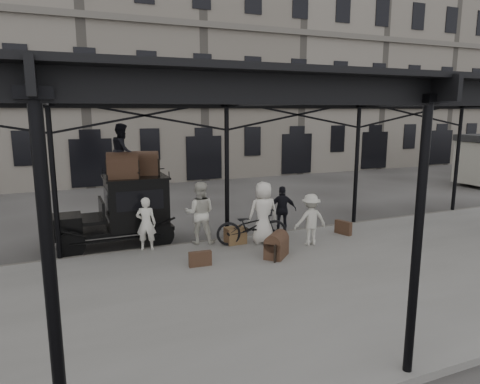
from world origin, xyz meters
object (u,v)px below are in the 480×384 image
(bicycle, at_px, (252,226))
(steamer_trunk_platform, at_px, (276,247))
(taxi, at_px, (126,208))
(porter_official, at_px, (282,210))
(steamer_trunk_roof_near, at_px, (123,167))
(porter_left, at_px, (146,224))

(bicycle, relative_size, steamer_trunk_platform, 2.71)
(taxi, relative_size, porter_official, 2.31)
(bicycle, bearing_deg, steamer_trunk_platform, -160.58)
(steamer_trunk_roof_near, height_order, steamer_trunk_platform, steamer_trunk_roof_near)
(porter_left, relative_size, bicycle, 0.73)
(porter_left, height_order, steamer_trunk_roof_near, steamer_trunk_roof_near)
(porter_left, height_order, porter_official, same)
(taxi, distance_m, steamer_trunk_roof_near, 1.33)
(porter_left, relative_size, steamer_trunk_roof_near, 1.75)
(bicycle, bearing_deg, steamer_trunk_roof_near, 77.16)
(porter_official, height_order, steamer_trunk_roof_near, steamer_trunk_roof_near)
(porter_left, distance_m, steamer_trunk_platform, 3.85)
(porter_left, xyz_separation_m, porter_official, (4.52, 0.00, 0.00))
(steamer_trunk_platform, bearing_deg, bicycle, 53.09)
(steamer_trunk_roof_near, bearing_deg, steamer_trunk_platform, -31.61)
(taxi, height_order, porter_official, taxi)
(porter_official, height_order, steamer_trunk_platform, porter_official)
(porter_official, xyz_separation_m, steamer_trunk_roof_near, (-4.98, 0.93, 1.57))
(bicycle, height_order, steamer_trunk_roof_near, steamer_trunk_roof_near)
(bicycle, height_order, steamer_trunk_platform, bicycle)
(bicycle, xyz_separation_m, steamer_trunk_platform, (0.16, -1.31, -0.28))
(steamer_trunk_roof_near, relative_size, steamer_trunk_platform, 1.13)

